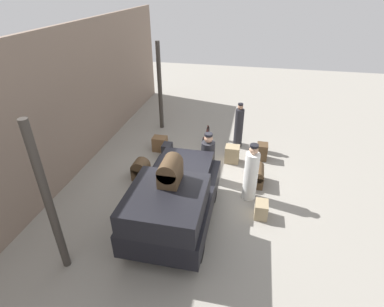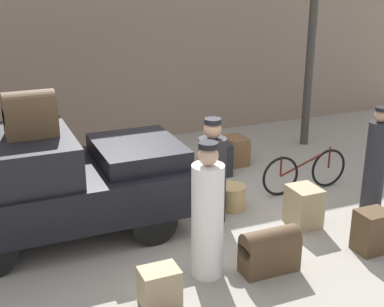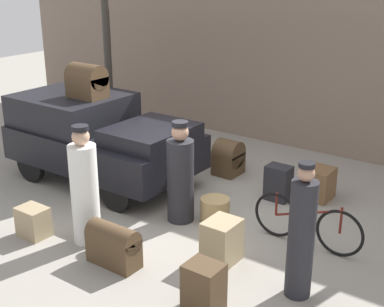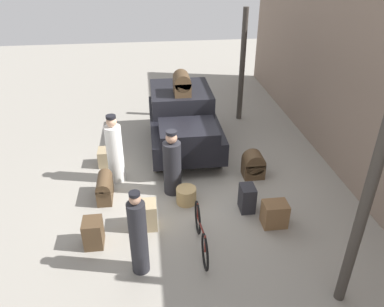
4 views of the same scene
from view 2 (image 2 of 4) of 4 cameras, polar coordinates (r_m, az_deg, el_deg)
name	(u,v)px [view 2 (image 2 of 4)]	position (r m, az deg, el deg)	size (l,w,h in m)	color
ground_plane	(185,216)	(8.42, -0.73, -6.70)	(30.00, 30.00, 0.00)	gray
station_building_facade	(111,39)	(11.52, -8.67, 12.02)	(16.00, 0.15, 4.50)	gray
canopy_pillar_right	(310,62)	(11.55, 12.45, 9.50)	(0.17, 0.17, 3.58)	#38332D
truck	(52,180)	(7.81, -14.69, -2.73)	(3.47, 1.87, 1.54)	black
bicycle	(305,172)	(9.40, 11.96, -1.89)	(1.67, 0.04, 0.74)	black
wicker_basket	(231,197)	(8.64, 4.20, -4.64)	(0.46, 0.46, 0.38)	tan
porter_with_bicycle	(375,166)	(8.64, 18.93, -1.29)	(0.32, 0.32, 1.74)	#232328
porter_standing_middle	(212,176)	(8.01, 2.16, -2.41)	(0.42, 0.42, 1.62)	#232328
conductor_in_dark_uniform	(208,217)	(6.60, 1.67, -6.75)	(0.40, 0.40, 1.77)	white
trunk_wicker_pale	(270,250)	(6.97, 8.29, -10.12)	(0.75, 0.33, 0.59)	#4C3823
trunk_large_brown	(372,231)	(7.74, 18.64, -7.88)	(0.43, 0.37, 0.59)	#4C3823
suitcase_small_leather	(219,160)	(9.86, 2.94, -0.74)	(0.42, 0.32, 0.61)	#232328
suitcase_black_upright	(304,206)	(8.21, 11.83, -5.53)	(0.42, 0.49, 0.61)	#9E8966
trunk_barrel_dark	(142,160)	(9.83, -5.30, -0.73)	(0.46, 0.52, 0.68)	#4C3823
trunk_umber_medium	(160,287)	(6.35, -3.48, -13.99)	(0.45, 0.34, 0.46)	#9E8966
suitcase_tan_flat	(236,151)	(10.49, 4.66, 0.31)	(0.40, 0.51, 0.55)	brown
trunk_on_truck_roof	(30,114)	(7.48, -16.91, 4.06)	(0.68, 0.46, 0.62)	#4C3823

